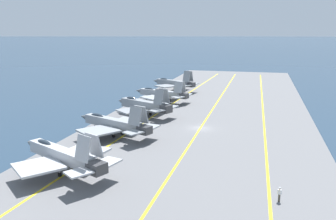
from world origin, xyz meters
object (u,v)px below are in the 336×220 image
(parked_jet_fourth, at_px, (162,93))
(crew_white_vest, at_px, (279,194))
(parked_jet_second, at_px, (114,123))
(parked_jet_fifth, at_px, (174,83))
(parked_jet_nearest, at_px, (63,155))
(parked_jet_third, at_px, (144,105))

(parked_jet_fourth, bearing_deg, crew_white_vest, -151.16)
(parked_jet_second, bearing_deg, parked_jet_fifth, 1.05)
(parked_jet_nearest, relative_size, parked_jet_second, 0.98)
(parked_jet_fifth, bearing_deg, parked_jet_third, -177.90)
(crew_white_vest, bearing_deg, parked_jet_fourth, 28.84)
(parked_jet_nearest, bearing_deg, crew_white_vest, -92.36)
(parked_jet_nearest, xyz_separation_m, parked_jet_fifth, (64.79, 1.08, 0.16))
(parked_jet_nearest, xyz_separation_m, parked_jet_second, (17.32, 0.21, -0.24))
(parked_jet_fifth, distance_m, crew_white_vest, 71.67)
(parked_jet_third, relative_size, crew_white_vest, 8.90)
(parked_jet_second, bearing_deg, parked_jet_fourth, 0.26)
(parked_jet_nearest, relative_size, parked_jet_fourth, 1.03)
(parked_jet_nearest, height_order, crew_white_vest, parked_jet_nearest)
(parked_jet_second, height_order, parked_jet_fourth, parked_jet_second)
(parked_jet_fourth, height_order, parked_jet_fifth, parked_jet_fifth)
(parked_jet_nearest, distance_m, parked_jet_second, 17.32)
(parked_jet_fourth, xyz_separation_m, crew_white_vest, (-49.73, -27.38, -1.24))
(parked_jet_third, bearing_deg, parked_jet_nearest, 179.82)
(parked_jet_fourth, height_order, crew_white_vest, parked_jet_fourth)
(parked_jet_fifth, bearing_deg, crew_white_vest, -156.90)
(parked_jet_fourth, xyz_separation_m, parked_jet_fifth, (16.17, 0.73, 0.44))
(parked_jet_nearest, distance_m, crew_white_vest, 27.10)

